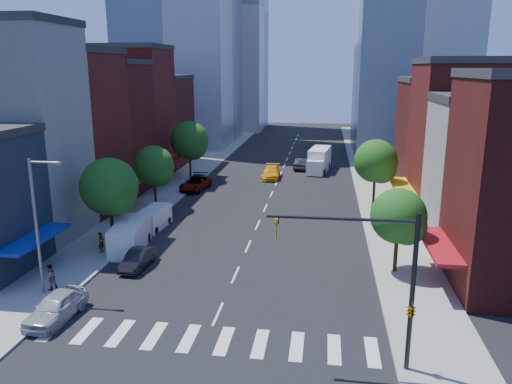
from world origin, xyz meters
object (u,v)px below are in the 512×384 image
(traffic_car_oncoming, at_px, (302,164))
(pedestrian_near, at_px, (101,242))
(parked_car_front, at_px, (56,307))
(cargo_van_far, at_px, (153,219))
(pedestrian_far, at_px, (50,277))
(parked_car_rear, at_px, (197,182))
(cargo_van_near, at_px, (129,237))
(taxi, at_px, (271,172))
(traffic_car_far, at_px, (317,153))
(parked_car_second, at_px, (138,259))
(box_truck, at_px, (319,161))
(parked_car_third, at_px, (195,184))

(traffic_car_oncoming, height_order, pedestrian_near, pedestrian_near)
(parked_car_front, bearing_deg, cargo_van_far, 94.67)
(parked_car_front, bearing_deg, pedestrian_far, 128.17)
(parked_car_front, height_order, cargo_van_far, cargo_van_far)
(parked_car_rear, xyz_separation_m, pedestrian_near, (-1.96, -23.09, 0.20))
(pedestrian_far, bearing_deg, traffic_car_oncoming, -171.95)
(cargo_van_near, bearing_deg, taxi, 66.95)
(traffic_car_oncoming, bearing_deg, pedestrian_near, 76.08)
(cargo_van_far, relative_size, taxi, 0.83)
(traffic_car_far, height_order, pedestrian_near, pedestrian_near)
(cargo_van_near, bearing_deg, pedestrian_far, -112.54)
(cargo_van_far, xyz_separation_m, pedestrian_near, (-1.94, -6.90, 0.03))
(parked_car_second, bearing_deg, cargo_van_far, 104.67)
(traffic_car_oncoming, xyz_separation_m, box_truck, (2.51, -1.03, 0.75))
(traffic_car_far, bearing_deg, pedestrian_near, 64.23)
(traffic_car_far, bearing_deg, parked_car_third, 53.59)
(traffic_car_oncoming, xyz_separation_m, traffic_car_far, (2.00, 10.37, -0.07))
(traffic_car_oncoming, xyz_separation_m, pedestrian_far, (-14.60, -44.16, 0.22))
(cargo_van_near, distance_m, cargo_van_far, 5.86)
(parked_car_third, relative_size, taxi, 0.99)
(parked_car_third, height_order, box_truck, box_truck)
(pedestrian_near, bearing_deg, parked_car_rear, 1.84)
(taxi, relative_size, traffic_car_far, 1.28)
(pedestrian_near, bearing_deg, pedestrian_far, -175.97)
(parked_car_third, xyz_separation_m, pedestrian_near, (-1.95, -22.18, 0.21))
(cargo_van_far, xyz_separation_m, traffic_car_oncoming, (12.34, 30.14, -0.14))
(parked_car_rear, height_order, pedestrian_near, pedestrian_near)
(cargo_van_far, height_order, box_truck, box_truck)
(parked_car_front, xyz_separation_m, pedestrian_near, (-2.07, 10.68, 0.17))
(pedestrian_far, bearing_deg, parked_car_second, 164.36)
(cargo_van_far, distance_m, pedestrian_near, 7.16)
(parked_car_third, xyz_separation_m, box_truck, (14.84, 13.83, 0.79))
(box_truck, bearing_deg, parked_car_rear, -131.14)
(cargo_van_far, xyz_separation_m, box_truck, (14.85, 29.11, 0.60))
(taxi, relative_size, pedestrian_far, 3.17)
(cargo_van_far, distance_m, box_truck, 32.68)
(pedestrian_near, bearing_deg, parked_car_second, -114.22)
(parked_car_third, bearing_deg, parked_car_front, -82.47)
(cargo_van_far, bearing_deg, traffic_car_oncoming, 72.27)
(traffic_car_far, bearing_deg, taxi, 64.48)
(parked_car_second, height_order, pedestrian_far, pedestrian_far)
(traffic_car_oncoming, relative_size, pedestrian_near, 2.96)
(taxi, distance_m, pedestrian_near, 31.94)
(parked_car_second, relative_size, cargo_van_far, 0.89)
(traffic_car_oncoming, relative_size, pedestrian_far, 2.78)
(box_truck, relative_size, pedestrian_near, 5.05)
(parked_car_second, relative_size, taxi, 0.74)
(parked_car_third, height_order, traffic_car_far, parked_car_third)
(parked_car_third, bearing_deg, box_truck, 50.29)
(cargo_van_far, distance_m, pedestrian_far, 14.20)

